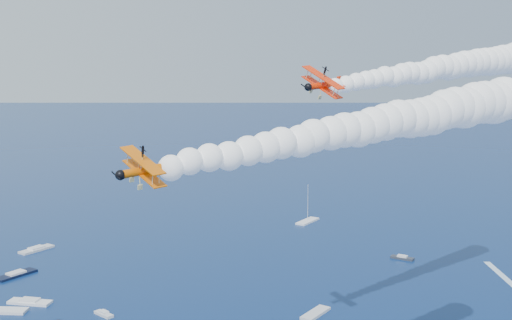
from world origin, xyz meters
TOP-DOWN VIEW (x-y plane):
  - biplane_lead at (23.54, 30.69)m, footprint 9.20×11.20m
  - biplane_trail at (-21.46, 8.07)m, footprint 7.30×8.67m
  - smoke_trail_lead at (57.68, 32.71)m, footprint 70.03×15.02m
  - smoke_trail_trail at (12.74, 8.63)m, footprint 69.74×9.39m
  - spectator_boats at (-9.46, 108.85)m, footprint 235.07×183.12m

SIDE VIEW (x-z plane):
  - spectator_boats at x=-9.46m, z-range 0.00..0.70m
  - biplane_trail at x=-21.46m, z-range 47.98..54.94m
  - smoke_trail_trail at x=12.74m, z-range 47.85..60.35m
  - biplane_lead at x=23.54m, z-range 54.11..63.54m
  - smoke_trail_lead at x=57.68m, z-range 55.22..67.71m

